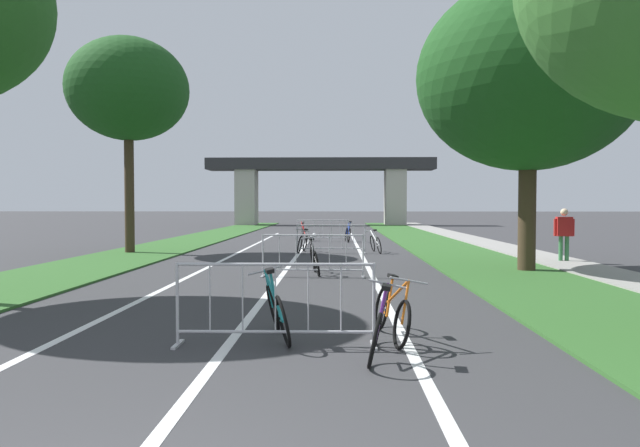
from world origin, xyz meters
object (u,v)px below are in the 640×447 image
object	(u,v)px
crowd_barrier_nearest	(275,305)
bicycle_silver_1	(303,243)
tree_right_cypress_far	(529,76)
bicycle_orange_6	(391,313)
pedestrian_waiting	(564,230)
bicycle_red_7	(304,233)
bicycle_black_0	(315,260)
bicycle_blue_4	(348,234)
crowd_barrier_second	(313,256)
crowd_barrier_third	(331,239)
crowd_barrier_fourth	(323,231)
bicycle_white_2	(375,243)
tree_left_maple_mid	(128,90)
bicycle_teal_3	(277,311)
bicycle_purple_5	(378,327)

from	to	relation	value
crowd_barrier_nearest	bicycle_silver_1	bearing A→B (deg)	91.97
tree_right_cypress_far	bicycle_orange_6	world-z (taller)	tree_right_cypress_far
bicycle_silver_1	pedestrian_waiting	size ratio (longest dim) A/B	1.04
crowd_barrier_nearest	bicycle_red_7	size ratio (longest dim) A/B	1.58
crowd_barrier_nearest	pedestrian_waiting	distance (m)	12.87
bicycle_black_0	bicycle_silver_1	size ratio (longest dim) A/B	0.94
bicycle_black_0	bicycle_blue_4	distance (m)	12.68
tree_right_cypress_far	pedestrian_waiting	distance (m)	5.06
tree_right_cypress_far	crowd_barrier_second	distance (m)	7.39
bicycle_black_0	bicycle_red_7	world-z (taller)	bicycle_black_0
crowd_barrier_nearest	crowd_barrier_third	size ratio (longest dim) A/B	1.00
crowd_barrier_third	bicycle_black_0	bearing A→B (deg)	-93.35
bicycle_blue_4	bicycle_red_7	xyz separation A→B (m)	(-2.15, 0.99, -0.03)
bicycle_silver_1	bicycle_orange_6	size ratio (longest dim) A/B	1.02
crowd_barrier_fourth	bicycle_orange_6	bearing A→B (deg)	-86.05
crowd_barrier_second	bicycle_blue_4	bearing A→B (deg)	85.08
crowd_barrier_second	crowd_barrier_fourth	distance (m)	13.59
bicycle_white_2	bicycle_red_7	bearing A→B (deg)	104.67
crowd_barrier_fourth	bicycle_silver_1	bearing A→B (deg)	-95.30
crowd_barrier_third	bicycle_orange_6	size ratio (longest dim) A/B	1.50
tree_right_cypress_far	crowd_barrier_third	distance (m)	8.91
bicycle_blue_4	pedestrian_waiting	world-z (taller)	pedestrian_waiting
bicycle_red_7	bicycle_orange_6	bearing A→B (deg)	-93.13
pedestrian_waiting	bicycle_blue_4	bearing A→B (deg)	-50.42
crowd_barrier_fourth	bicycle_silver_1	size ratio (longest dim) A/B	1.46
tree_right_cypress_far	crowd_barrier_third	size ratio (longest dim) A/B	3.00
bicycle_red_7	pedestrian_waiting	bearing A→B (deg)	-60.95
tree_left_maple_mid	bicycle_white_2	distance (m)	10.58
tree_left_maple_mid	bicycle_black_0	bearing A→B (deg)	-40.61
bicycle_teal_3	bicycle_orange_6	bearing A→B (deg)	-12.08
tree_right_cypress_far	bicycle_teal_3	size ratio (longest dim) A/B	4.65
bicycle_black_0	pedestrian_waiting	distance (m)	8.07
crowd_barrier_fourth	bicycle_black_0	world-z (taller)	crowd_barrier_fourth
bicycle_blue_4	bicycle_orange_6	distance (m)	19.57
bicycle_black_0	bicycle_blue_4	size ratio (longest dim) A/B	0.92
bicycle_silver_1	bicycle_teal_3	world-z (taller)	bicycle_teal_3
crowd_barrier_second	bicycle_black_0	distance (m)	0.57
crowd_barrier_fourth	bicycle_blue_4	bearing A→B (deg)	-18.57
bicycle_orange_6	bicycle_teal_3	bearing A→B (deg)	-6.89
tree_left_maple_mid	bicycle_black_0	xyz separation A→B (m)	(6.96, -5.97, -5.56)
crowd_barrier_second	crowd_barrier_fourth	world-z (taller)	same
crowd_barrier_third	bicycle_white_2	xyz separation A→B (m)	(1.64, 0.34, -0.17)
bicycle_purple_5	bicycle_orange_6	size ratio (longest dim) A/B	0.96
crowd_barrier_third	bicycle_silver_1	world-z (taller)	crowd_barrier_third
crowd_barrier_third	crowd_barrier_nearest	bearing A→B (deg)	-92.43
crowd_barrier_fourth	bicycle_teal_3	world-z (taller)	crowd_barrier_fourth
bicycle_silver_1	bicycle_purple_5	distance (m)	14.55
bicycle_white_2	bicycle_blue_4	bearing A→B (deg)	89.65
crowd_barrier_second	bicycle_white_2	bearing A→B (deg)	74.10
bicycle_purple_5	bicycle_silver_1	bearing A→B (deg)	104.52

